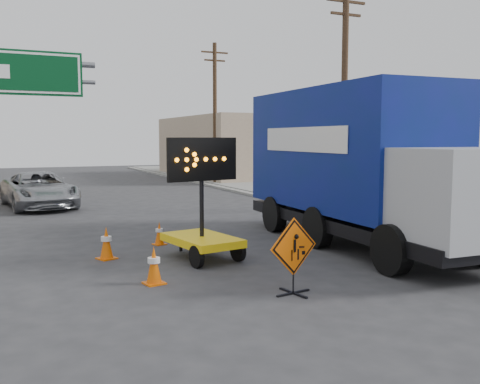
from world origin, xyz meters
TOP-DOWN VIEW (x-y plane):
  - ground at (0.00, 0.00)m, footprint 100.00×100.00m
  - curb_right at (7.20, 15.00)m, footprint 0.40×60.00m
  - sidewalk_right at (9.50, 15.00)m, footprint 4.00×60.00m
  - building_right_far at (13.00, 30.00)m, footprint 10.00×14.00m
  - highway_gantry at (-4.43, 17.96)m, footprint 6.18×0.38m
  - utility_pole_near at (8.00, 10.00)m, footprint 1.80×0.26m
  - utility_pole_far at (8.00, 24.00)m, footprint 1.80×0.26m
  - construction_sign at (0.20, 0.60)m, footprint 1.11×0.79m
  - arrow_board at (-0.35, 4.17)m, footprint 1.89×2.30m
  - pickup_truck at (-3.28, 16.41)m, footprint 3.21×5.82m
  - box_truck at (4.30, 4.02)m, footprint 3.28×9.33m
  - cone_a at (-2.05, 2.42)m, footprint 0.46×0.46m
  - cone_b at (-2.51, 5.14)m, footprint 0.53×0.53m
  - cone_c at (-0.81, 6.33)m, footprint 0.41×0.41m

SIDE VIEW (x-z plane):
  - ground at x=0.00m, z-range 0.00..0.00m
  - curb_right at x=7.20m, z-range 0.00..0.12m
  - sidewalk_right at x=9.50m, z-range 0.00..0.15m
  - cone_c at x=-0.81m, z-range 0.00..0.65m
  - cone_a at x=-2.05m, z-range 0.00..0.78m
  - cone_b at x=-2.51m, z-range 0.00..0.81m
  - arrow_board at x=-0.35m, z-range -0.83..2.18m
  - pickup_truck at x=-3.28m, z-range 0.00..1.54m
  - construction_sign at x=0.20m, z-range 0.05..1.54m
  - box_truck at x=4.30m, z-range -0.20..4.18m
  - building_right_far at x=13.00m, z-range 0.00..4.60m
  - utility_pole_near at x=8.00m, z-range 0.18..9.18m
  - utility_pole_far at x=8.00m, z-range 0.18..9.18m
  - highway_gantry at x=-4.43m, z-range 1.62..8.52m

